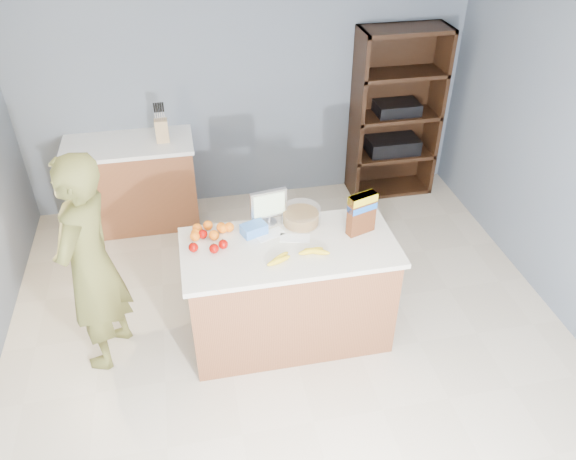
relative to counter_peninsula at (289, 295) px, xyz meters
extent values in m
cube|color=beige|center=(0.00, -0.30, -0.42)|extent=(4.50, 5.00, 0.02)
cube|color=slate|center=(0.00, 2.20, 0.83)|extent=(4.50, 0.02, 2.50)
cube|color=white|center=(0.00, -0.30, 2.08)|extent=(4.50, 5.00, 0.02)
cube|color=brown|center=(0.00, 0.00, 0.01)|extent=(1.50, 0.70, 0.86)
cube|color=silver|center=(0.00, 0.00, 0.46)|extent=(1.56, 0.76, 0.04)
cube|color=black|center=(0.00, 0.00, -0.37)|extent=(1.46, 0.66, 0.10)
cube|color=brown|center=(-1.20, 1.90, 0.01)|extent=(1.20, 0.60, 0.86)
cube|color=white|center=(-1.20, 1.90, 0.46)|extent=(1.24, 0.62, 0.04)
cube|color=black|center=(1.55, 2.18, 0.48)|extent=(0.90, 0.04, 1.80)
cube|color=black|center=(1.12, 2.00, 0.48)|extent=(0.04, 0.40, 1.80)
cube|color=black|center=(1.98, 2.00, 0.48)|extent=(0.04, 0.40, 1.80)
cube|color=black|center=(1.55, 2.00, -0.40)|extent=(0.90, 0.40, 0.04)
cube|color=black|center=(1.55, 2.00, 0.03)|extent=(0.90, 0.40, 0.04)
cube|color=black|center=(1.55, 2.00, 0.48)|extent=(0.90, 0.40, 0.04)
cube|color=black|center=(1.55, 2.00, 0.93)|extent=(0.90, 0.40, 0.04)
cube|color=black|center=(1.55, 2.00, 1.36)|extent=(0.90, 0.40, 0.04)
cube|color=black|center=(1.55, 2.00, 0.13)|extent=(0.55, 0.32, 0.16)
cube|color=black|center=(1.55, 2.00, 0.56)|extent=(0.45, 0.30, 0.12)
imported|color=brown|center=(-1.40, 0.09, 0.45)|extent=(0.61, 0.73, 1.73)
cube|color=tan|center=(-0.86, 1.87, 0.59)|extent=(0.12, 0.10, 0.22)
cylinder|color=black|center=(-0.90, 1.87, 0.75)|extent=(0.02, 0.02, 0.09)
cylinder|color=black|center=(-0.88, 1.87, 0.75)|extent=(0.02, 0.02, 0.09)
cylinder|color=black|center=(-0.86, 1.87, 0.75)|extent=(0.02, 0.02, 0.09)
cylinder|color=black|center=(-0.84, 1.87, 0.75)|extent=(0.02, 0.02, 0.09)
cylinder|color=black|center=(-0.82, 1.87, 0.75)|extent=(0.02, 0.02, 0.09)
cube|color=white|center=(-0.11, 0.16, 0.49)|extent=(0.25, 0.19, 0.00)
cube|color=white|center=(0.06, 0.08, 0.49)|extent=(0.24, 0.16, 0.00)
ellipsoid|color=yellow|center=(-0.11, -0.16, 0.51)|extent=(0.18, 0.15, 0.04)
ellipsoid|color=yellow|center=(-0.11, -0.18, 0.51)|extent=(0.19, 0.11, 0.04)
ellipsoid|color=yellow|center=(0.13, -0.12, 0.51)|extent=(0.19, 0.07, 0.04)
ellipsoid|color=yellow|center=(0.17, -0.14, 0.51)|extent=(0.19, 0.12, 0.04)
sphere|color=#940501|center=(-0.60, 0.21, 0.52)|extent=(0.07, 0.07, 0.07)
sphere|color=#940501|center=(-0.47, 0.06, 0.52)|extent=(0.07, 0.07, 0.07)
sphere|color=#940501|center=(-0.68, 0.06, 0.52)|extent=(0.07, 0.07, 0.07)
sphere|color=#940501|center=(-0.54, 0.02, 0.52)|extent=(0.07, 0.07, 0.07)
sphere|color=orange|center=(-0.66, 0.19, 0.52)|extent=(0.07, 0.07, 0.07)
sphere|color=orange|center=(-0.56, 0.31, 0.52)|extent=(0.07, 0.07, 0.07)
sphere|color=orange|center=(-0.52, 0.18, 0.52)|extent=(0.07, 0.07, 0.07)
sphere|color=orange|center=(-0.45, 0.25, 0.52)|extent=(0.07, 0.07, 0.07)
sphere|color=orange|center=(-0.65, 0.23, 0.52)|extent=(0.07, 0.07, 0.07)
sphere|color=orange|center=(-0.52, 0.18, 0.52)|extent=(0.07, 0.07, 0.07)
sphere|color=orange|center=(-0.40, 0.26, 0.52)|extent=(0.07, 0.07, 0.07)
sphere|color=orange|center=(-0.64, 0.29, 0.52)|extent=(0.07, 0.07, 0.07)
sphere|color=orange|center=(-0.46, 0.27, 0.52)|extent=(0.07, 0.07, 0.07)
cube|color=blue|center=(-0.23, 0.19, 0.52)|extent=(0.21, 0.17, 0.08)
cylinder|color=#267219|center=(0.14, 0.26, 0.53)|extent=(0.27, 0.27, 0.09)
cylinder|color=white|center=(0.14, 0.26, 0.55)|extent=(0.30, 0.30, 0.13)
cylinder|color=silver|center=(-0.09, 0.31, 0.49)|extent=(0.12, 0.12, 0.01)
cylinder|color=silver|center=(-0.09, 0.31, 0.52)|extent=(0.02, 0.02, 0.05)
cube|color=silver|center=(-0.09, 0.31, 0.66)|extent=(0.28, 0.08, 0.22)
cube|color=yellow|center=(-0.09, 0.29, 0.66)|extent=(0.24, 0.04, 0.18)
cube|color=#592B14|center=(0.55, 0.06, 0.64)|extent=(0.23, 0.14, 0.32)
cube|color=yellow|center=(0.55, 0.06, 0.78)|extent=(0.23, 0.14, 0.06)
cube|color=blue|center=(0.55, 0.06, 0.71)|extent=(0.23, 0.14, 0.05)
camera|label=1|loc=(-0.65, -3.15, 2.92)|focal=35.00mm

